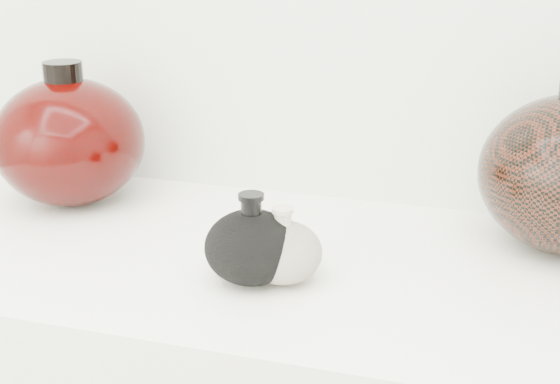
% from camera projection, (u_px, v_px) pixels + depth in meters
% --- Properties ---
extents(black_gourd_vase, '(0.12, 0.12, 0.12)m').
position_uv_depth(black_gourd_vase, '(252.00, 246.00, 0.96)').
color(black_gourd_vase, black).
rests_on(black_gourd_vase, display_counter).
extents(cream_gourd_vase, '(0.11, 0.11, 0.10)m').
position_uv_depth(cream_gourd_vase, '(283.00, 252.00, 0.96)').
color(cream_gourd_vase, beige).
rests_on(cream_gourd_vase, display_counter).
extents(left_round_pot, '(0.27, 0.27, 0.22)m').
position_uv_depth(left_round_pot, '(69.00, 141.00, 1.21)').
color(left_round_pot, black).
rests_on(left_round_pot, display_counter).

